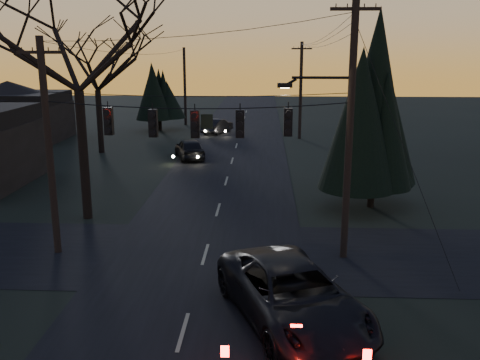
{
  "coord_description": "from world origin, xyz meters",
  "views": [
    {
      "loc": [
        2.31,
        -9.96,
        8.12
      ],
      "look_at": [
        1.44,
        9.11,
        3.33
      ],
      "focal_mm": 40.0,
      "sensor_mm": 36.0,
      "label": 1
    }
  ],
  "objects_px": {
    "utility_pole_left": "(58,252)",
    "utility_pole_far_r": "(299,138)",
    "utility_pole_right": "(343,257)",
    "evergreen_right": "(376,112)",
    "suv_near": "(292,295)",
    "sedan_oncoming_b": "(217,126)",
    "bare_tree_left": "(75,36)",
    "utility_pole_far_l": "(186,125)",
    "sedan_oncoming_a": "(190,149)"
  },
  "relations": [
    {
      "from": "sedan_oncoming_a",
      "to": "utility_pole_right",
      "type": "bearing_deg",
      "value": 97.51
    },
    {
      "from": "utility_pole_left",
      "to": "utility_pole_far_r",
      "type": "xyz_separation_m",
      "value": [
        11.5,
        28.0,
        0.0
      ]
    },
    {
      "from": "utility_pole_left",
      "to": "bare_tree_left",
      "type": "xyz_separation_m",
      "value": [
        -0.22,
        4.44,
        8.57
      ]
    },
    {
      "from": "bare_tree_left",
      "to": "utility_pole_far_r",
      "type": "bearing_deg",
      "value": 63.56
    },
    {
      "from": "utility_pole_right",
      "to": "utility_pole_far_l",
      "type": "relative_size",
      "value": 1.25
    },
    {
      "from": "utility_pole_right",
      "to": "bare_tree_left",
      "type": "xyz_separation_m",
      "value": [
        -11.72,
        4.44,
        8.57
      ]
    },
    {
      "from": "suv_near",
      "to": "sedan_oncoming_b",
      "type": "xyz_separation_m",
      "value": [
        -5.38,
        35.95,
        -0.22
      ]
    },
    {
      "from": "utility_pole_far_r",
      "to": "evergreen_right",
      "type": "height_order",
      "value": "evergreen_right"
    },
    {
      "from": "utility_pole_left",
      "to": "utility_pole_far_l",
      "type": "distance_m",
      "value": 36.0
    },
    {
      "from": "evergreen_right",
      "to": "suv_near",
      "type": "distance_m",
      "value": 13.72
    },
    {
      "from": "suv_near",
      "to": "sedan_oncoming_b",
      "type": "relative_size",
      "value": 1.57
    },
    {
      "from": "utility_pole_right",
      "to": "suv_near",
      "type": "bearing_deg",
      "value": -113.41
    },
    {
      "from": "utility_pole_left",
      "to": "sedan_oncoming_b",
      "type": "height_order",
      "value": "utility_pole_left"
    },
    {
      "from": "utility_pole_far_l",
      "to": "bare_tree_left",
      "type": "relative_size",
      "value": 0.65
    },
    {
      "from": "utility_pole_far_l",
      "to": "sedan_oncoming_a",
      "type": "height_order",
      "value": "utility_pole_far_l"
    },
    {
      "from": "utility_pole_right",
      "to": "bare_tree_left",
      "type": "relative_size",
      "value": 0.82
    },
    {
      "from": "utility_pole_right",
      "to": "suv_near",
      "type": "distance_m",
      "value": 5.86
    },
    {
      "from": "suv_near",
      "to": "bare_tree_left",
      "type": "bearing_deg",
      "value": 112.67
    },
    {
      "from": "utility_pole_right",
      "to": "utility_pole_far_l",
      "type": "height_order",
      "value": "utility_pole_right"
    },
    {
      "from": "utility_pole_left",
      "to": "evergreen_right",
      "type": "height_order",
      "value": "evergreen_right"
    },
    {
      "from": "utility_pole_far_r",
      "to": "sedan_oncoming_b",
      "type": "distance_m",
      "value": 8.15
    },
    {
      "from": "utility_pole_left",
      "to": "sedan_oncoming_b",
      "type": "xyz_separation_m",
      "value": [
        3.82,
        30.63,
        0.69
      ]
    },
    {
      "from": "bare_tree_left",
      "to": "utility_pole_far_l",
      "type": "bearing_deg",
      "value": 89.61
    },
    {
      "from": "utility_pole_right",
      "to": "evergreen_right",
      "type": "xyz_separation_m",
      "value": [
        2.38,
        6.94,
        4.94
      ]
    },
    {
      "from": "utility_pole_far_r",
      "to": "bare_tree_left",
      "type": "height_order",
      "value": "bare_tree_left"
    },
    {
      "from": "utility_pole_far_l",
      "to": "bare_tree_left",
      "type": "xyz_separation_m",
      "value": [
        -0.22,
        -31.56,
        8.57
      ]
    },
    {
      "from": "utility_pole_left",
      "to": "suv_near",
      "type": "relative_size",
      "value": 1.3
    },
    {
      "from": "evergreen_right",
      "to": "utility_pole_far_r",
      "type": "bearing_deg",
      "value": 96.44
    },
    {
      "from": "bare_tree_left",
      "to": "sedan_oncoming_a",
      "type": "bearing_deg",
      "value": 78.08
    },
    {
      "from": "utility_pole_left",
      "to": "sedan_oncoming_a",
      "type": "distance_m",
      "value": 18.94
    },
    {
      "from": "bare_tree_left",
      "to": "sedan_oncoming_a",
      "type": "relative_size",
      "value": 2.79
    },
    {
      "from": "utility_pole_left",
      "to": "utility_pole_far_r",
      "type": "height_order",
      "value": "same"
    },
    {
      "from": "bare_tree_left",
      "to": "sedan_oncoming_b",
      "type": "xyz_separation_m",
      "value": [
        4.04,
        26.2,
        -7.88
      ]
    },
    {
      "from": "evergreen_right",
      "to": "sedan_oncoming_a",
      "type": "relative_size",
      "value": 1.98
    },
    {
      "from": "utility_pole_far_l",
      "to": "evergreen_right",
      "type": "height_order",
      "value": "evergreen_right"
    },
    {
      "from": "suv_near",
      "to": "sedan_oncoming_a",
      "type": "relative_size",
      "value": 1.49
    },
    {
      "from": "utility_pole_far_r",
      "to": "sedan_oncoming_a",
      "type": "distance_m",
      "value": 12.74
    },
    {
      "from": "utility_pole_far_r",
      "to": "suv_near",
      "type": "xyz_separation_m",
      "value": [
        -2.3,
        -33.31,
        0.91
      ]
    },
    {
      "from": "evergreen_right",
      "to": "suv_near",
      "type": "relative_size",
      "value": 1.32
    },
    {
      "from": "utility_pole_left",
      "to": "sedan_oncoming_b",
      "type": "distance_m",
      "value": 30.88
    },
    {
      "from": "sedan_oncoming_b",
      "to": "bare_tree_left",
      "type": "bearing_deg",
      "value": 102.89
    },
    {
      "from": "utility_pole_right",
      "to": "suv_near",
      "type": "height_order",
      "value": "utility_pole_right"
    },
    {
      "from": "utility_pole_right",
      "to": "evergreen_right",
      "type": "height_order",
      "value": "evergreen_right"
    },
    {
      "from": "utility_pole_far_l",
      "to": "sedan_oncoming_b",
      "type": "xyz_separation_m",
      "value": [
        3.82,
        -5.37,
        0.69
      ]
    },
    {
      "from": "utility_pole_far_r",
      "to": "evergreen_right",
      "type": "distance_m",
      "value": 21.76
    },
    {
      "from": "evergreen_right",
      "to": "sedan_oncoming_b",
      "type": "xyz_separation_m",
      "value": [
        -10.06,
        23.69,
        -4.25
      ]
    },
    {
      "from": "utility_pole_right",
      "to": "sedan_oncoming_a",
      "type": "distance_m",
      "value": 20.66
    },
    {
      "from": "utility_pole_far_r",
      "to": "bare_tree_left",
      "type": "xyz_separation_m",
      "value": [
        -11.72,
        -23.56,
        8.57
      ]
    },
    {
      "from": "bare_tree_left",
      "to": "suv_near",
      "type": "distance_m",
      "value": 15.57
    },
    {
      "from": "utility_pole_far_l",
      "to": "suv_near",
      "type": "relative_size",
      "value": 1.22
    }
  ]
}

